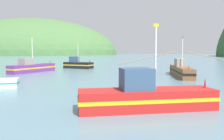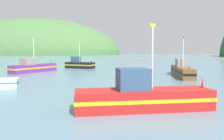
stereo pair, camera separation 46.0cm
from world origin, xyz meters
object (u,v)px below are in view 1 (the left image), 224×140
object	(u,v)px
fishing_boat_brown	(181,70)
fishing_boat_red	(146,96)
fishing_boat_black	(78,64)
fishing_boat_purple	(32,67)

from	to	relation	value
fishing_boat_brown	fishing_boat_red	xyz separation A→B (m)	(-6.85, -21.33, -0.04)
fishing_boat_brown	fishing_boat_red	bearing A→B (deg)	-16.05
fishing_boat_brown	fishing_boat_red	world-z (taller)	fishing_boat_brown
fishing_boat_brown	fishing_boat_black	bearing A→B (deg)	-125.62
fishing_boat_red	fishing_boat_black	distance (m)	38.46
fishing_boat_purple	fishing_boat_red	distance (m)	31.87
fishing_boat_red	fishing_boat_purple	bearing A→B (deg)	112.26
fishing_boat_brown	fishing_boat_red	size ratio (longest dim) A/B	2.07
fishing_boat_brown	fishing_boat_red	distance (m)	22.41
fishing_boat_brown	fishing_boat_black	xyz separation A→B (m)	(-19.58, 14.96, -0.06)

